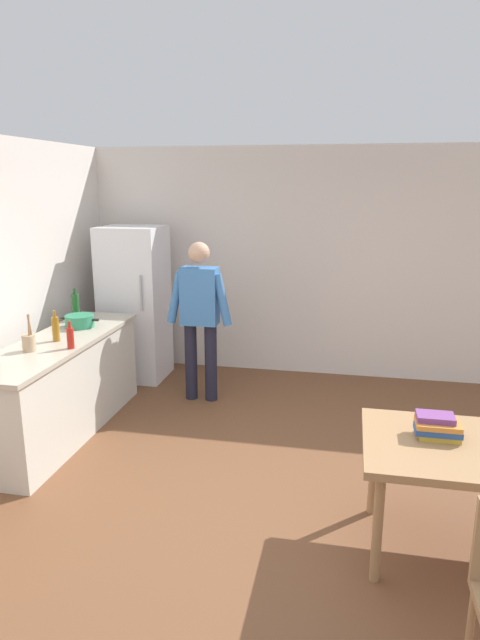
{
  "coord_description": "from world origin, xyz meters",
  "views": [
    {
      "loc": [
        0.58,
        -3.53,
        2.29
      ],
      "look_at": [
        -0.39,
        1.21,
        1.07
      ],
      "focal_mm": 30.76,
      "sensor_mm": 36.0,
      "label": 1
    }
  ],
  "objects_px": {
    "person": "(200,311)",
    "utensil_jar": "(29,342)",
    "book_stack": "(437,427)",
    "cooking_pot": "(80,321)",
    "bottle_oil_amber": "(56,329)",
    "bottle_sauce_red": "(70,338)",
    "refrigerator": "(135,303)",
    "bottle_wine_green": "(76,307)"
  },
  "relations": [
    {
      "from": "refrigerator",
      "to": "bottle_sauce_red",
      "type": "xyz_separation_m",
      "value": [
        0.15,
        -1.8,
        0.1
      ]
    },
    {
      "from": "cooking_pot",
      "to": "bottle_wine_green",
      "type": "bearing_deg",
      "value": 124.43
    },
    {
      "from": "refrigerator",
      "to": "bottle_wine_green",
      "type": "bearing_deg",
      "value": -107.43
    },
    {
      "from": "bottle_oil_amber",
      "to": "book_stack",
      "type": "height_order",
      "value": "bottle_oil_amber"
    },
    {
      "from": "person",
      "to": "bottle_oil_amber",
      "type": "bearing_deg",
      "value": -134.3
    },
    {
      "from": "person",
      "to": "utensil_jar",
      "type": "relative_size",
      "value": 5.31
    },
    {
      "from": "book_stack",
      "to": "cooking_pot",
      "type": "bearing_deg",
      "value": 154.67
    },
    {
      "from": "refrigerator",
      "to": "bottle_sauce_red",
      "type": "height_order",
      "value": "refrigerator"
    },
    {
      "from": "bottle_sauce_red",
      "to": "book_stack",
      "type": "bearing_deg",
      "value": -15.79
    },
    {
      "from": "cooking_pot",
      "to": "utensil_jar",
      "type": "distance_m",
      "value": 0.82
    },
    {
      "from": "refrigerator",
      "to": "bottle_oil_amber",
      "type": "relative_size",
      "value": 6.43
    },
    {
      "from": "cooking_pot",
      "to": "book_stack",
      "type": "distance_m",
      "value": 3.51
    },
    {
      "from": "refrigerator",
      "to": "bottle_wine_green",
      "type": "distance_m",
      "value": 0.94
    },
    {
      "from": "person",
      "to": "bottle_sauce_red",
      "type": "height_order",
      "value": "person"
    },
    {
      "from": "cooking_pot",
      "to": "bottle_sauce_red",
      "type": "relative_size",
      "value": 1.67
    },
    {
      "from": "cooking_pot",
      "to": "bottle_wine_green",
      "type": "relative_size",
      "value": 1.18
    },
    {
      "from": "utensil_jar",
      "to": "bottle_sauce_red",
      "type": "xyz_separation_m",
      "value": [
        0.31,
        0.14,
        0.02
      ]
    },
    {
      "from": "utensil_jar",
      "to": "cooking_pot",
      "type": "bearing_deg",
      "value": 87.31
    },
    {
      "from": "bottle_oil_amber",
      "to": "book_stack",
      "type": "relative_size",
      "value": 1.01
    },
    {
      "from": "refrigerator",
      "to": "cooking_pot",
      "type": "distance_m",
      "value": 1.13
    },
    {
      "from": "refrigerator",
      "to": "bottle_sauce_red",
      "type": "relative_size",
      "value": 7.5
    },
    {
      "from": "bottle_sauce_red",
      "to": "bottle_wine_green",
      "type": "xyz_separation_m",
      "value": [
        -0.43,
        0.91,
        0.05
      ]
    },
    {
      "from": "utensil_jar",
      "to": "book_stack",
      "type": "bearing_deg",
      "value": -11.99
    },
    {
      "from": "cooking_pot",
      "to": "bottle_oil_amber",
      "type": "distance_m",
      "value": 0.5
    },
    {
      "from": "refrigerator",
      "to": "utensil_jar",
      "type": "relative_size",
      "value": 5.62
    },
    {
      "from": "person",
      "to": "utensil_jar",
      "type": "height_order",
      "value": "person"
    },
    {
      "from": "refrigerator",
      "to": "person",
      "type": "relative_size",
      "value": 1.06
    },
    {
      "from": "utensil_jar",
      "to": "refrigerator",
      "type": "bearing_deg",
      "value": 85.36
    },
    {
      "from": "utensil_jar",
      "to": "bottle_wine_green",
      "type": "height_order",
      "value": "bottle_wine_green"
    },
    {
      "from": "book_stack",
      "to": "refrigerator",
      "type": "bearing_deg",
      "value": 139.3
    },
    {
      "from": "refrigerator",
      "to": "person",
      "type": "distance_m",
      "value": 1.1
    },
    {
      "from": "bottle_oil_amber",
      "to": "bottle_sauce_red",
      "type": "bearing_deg",
      "value": -37.34
    },
    {
      "from": "cooking_pot",
      "to": "bottle_sauce_red",
      "type": "xyz_separation_m",
      "value": [
        0.27,
        -0.68,
        0.04
      ]
    },
    {
      "from": "cooking_pot",
      "to": "book_stack",
      "type": "bearing_deg",
      "value": -25.33
    },
    {
      "from": "cooking_pot",
      "to": "utensil_jar",
      "type": "xyz_separation_m",
      "value": [
        -0.04,
        -0.82,
        0.02
      ]
    },
    {
      "from": "utensil_jar",
      "to": "bottle_oil_amber",
      "type": "bearing_deg",
      "value": 78.2
    },
    {
      "from": "bottle_oil_amber",
      "to": "bottle_wine_green",
      "type": "bearing_deg",
      "value": 104.5
    },
    {
      "from": "refrigerator",
      "to": "bottle_sauce_red",
      "type": "bearing_deg",
      "value": -85.24
    },
    {
      "from": "cooking_pot",
      "to": "refrigerator",
      "type": "bearing_deg",
      "value": 83.95
    },
    {
      "from": "utensil_jar",
      "to": "bottle_oil_amber",
      "type": "distance_m",
      "value": 0.33
    },
    {
      "from": "refrigerator",
      "to": "cooking_pot",
      "type": "relative_size",
      "value": 4.5
    },
    {
      "from": "refrigerator",
      "to": "bottle_wine_green",
      "type": "relative_size",
      "value": 5.29
    }
  ]
}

